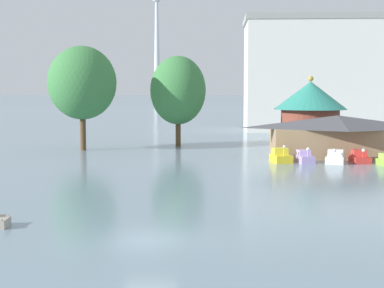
# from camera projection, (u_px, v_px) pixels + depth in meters

# --- Properties ---
(ground_plane) EXTENTS (2000.00, 2000.00, 0.00)m
(ground_plane) POSITION_uv_depth(u_px,v_px,m) (150.00, 240.00, 25.94)
(ground_plane) COLOR gray
(pedal_boat_yellow) EXTENTS (2.12, 2.59, 1.77)m
(pedal_boat_yellow) POSITION_uv_depth(u_px,v_px,m) (281.00, 157.00, 54.29)
(pedal_boat_yellow) COLOR yellow
(pedal_boat_yellow) RESTS_ON ground
(pedal_boat_lavender) EXTENTS (1.75, 2.63, 1.61)m
(pedal_boat_lavender) POSITION_uv_depth(u_px,v_px,m) (304.00, 158.00, 53.96)
(pedal_boat_lavender) COLOR #B299D8
(pedal_boat_lavender) RESTS_ON ground
(pedal_boat_white) EXTENTS (2.29, 2.66, 1.51)m
(pedal_boat_white) POSITION_uv_depth(u_px,v_px,m) (335.00, 158.00, 53.57)
(pedal_boat_white) COLOR white
(pedal_boat_white) RESTS_ON ground
(pedal_boat_red) EXTENTS (1.69, 2.60, 1.47)m
(pedal_boat_red) POSITION_uv_depth(u_px,v_px,m) (360.00, 158.00, 54.11)
(pedal_boat_red) COLOR red
(pedal_boat_red) RESTS_ON ground
(boathouse) EXTENTS (14.69, 7.56, 4.37)m
(boathouse) POSITION_uv_depth(u_px,v_px,m) (337.00, 135.00, 58.86)
(boathouse) COLOR #9E7F5B
(boathouse) RESTS_ON ground
(green_roof_pavilion) EXTENTS (9.37, 9.37, 8.85)m
(green_roof_pavilion) POSITION_uv_depth(u_px,v_px,m) (310.00, 110.00, 72.08)
(green_roof_pavilion) COLOR brown
(green_roof_pavilion) RESTS_ON ground
(shoreline_tree_tall_left) EXTENTS (7.93, 7.93, 12.12)m
(shoreline_tree_tall_left) POSITION_uv_depth(u_px,v_px,m) (82.00, 83.00, 64.84)
(shoreline_tree_tall_left) COLOR brown
(shoreline_tree_tall_left) RESTS_ON ground
(shoreline_tree_mid) EXTENTS (6.89, 6.89, 11.25)m
(shoreline_tree_mid) POSITION_uv_depth(u_px,v_px,m) (178.00, 90.00, 69.37)
(shoreline_tree_mid) COLOR brown
(shoreline_tree_mid) RESTS_ON ground
(background_building_block) EXTENTS (34.13, 13.48, 19.69)m
(background_building_block) POSITION_uv_depth(u_px,v_px,m) (341.00, 74.00, 98.00)
(background_building_block) COLOR silver
(background_building_block) RESTS_ON ground
(distant_broadcast_tower) EXTENTS (6.87, 6.87, 155.94)m
(distant_broadcast_tower) POSITION_uv_depth(u_px,v_px,m) (157.00, 10.00, 428.61)
(distant_broadcast_tower) COLOR silver
(distant_broadcast_tower) RESTS_ON ground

